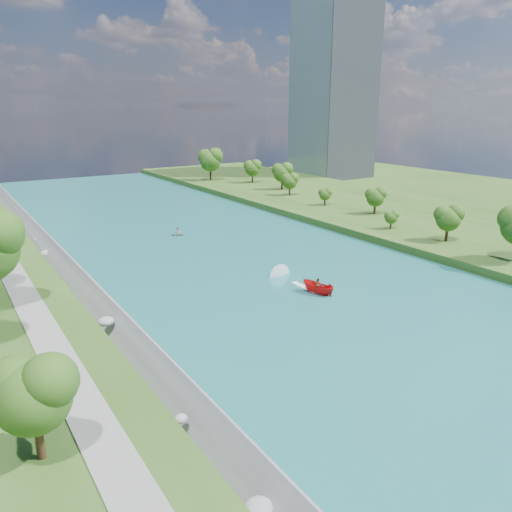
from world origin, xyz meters
TOP-DOWN VIEW (x-y plane):
  - ground at (0.00, 0.00)m, footprint 260.00×260.00m
  - river_water at (0.00, 20.00)m, footprint 55.00×240.00m
  - berm_east at (49.50, 20.00)m, footprint 44.00×240.00m
  - riprap_bank at (-25.85, 19.48)m, footprint 5.25×236.00m
  - riverside_path at (-32.50, 20.00)m, footprint 3.00×200.00m
  - office_tower at (82.50, 95.00)m, footprint 22.00×22.00m
  - trees_east at (37.67, 39.47)m, footprint 15.93×147.40m
  - motorboat at (2.30, 5.49)m, footprint 3.60×19.32m
  - raft at (-0.58, 43.85)m, footprint 3.01×2.95m

SIDE VIEW (x-z plane):
  - ground at x=0.00m, z-range 0.00..0.00m
  - river_water at x=0.00m, z-range 0.00..0.10m
  - raft at x=-0.58m, z-range -0.36..1.30m
  - berm_east at x=49.50m, z-range 0.00..1.50m
  - motorboat at x=2.30m, z-range -0.19..2.01m
  - riprap_bank at x=-25.85m, z-range -0.44..4.05m
  - riverside_path at x=-32.50m, z-range 3.50..3.60m
  - trees_east at x=37.67m, z-range 0.21..12.16m
  - office_tower at x=82.50m, z-range 0.00..60.00m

